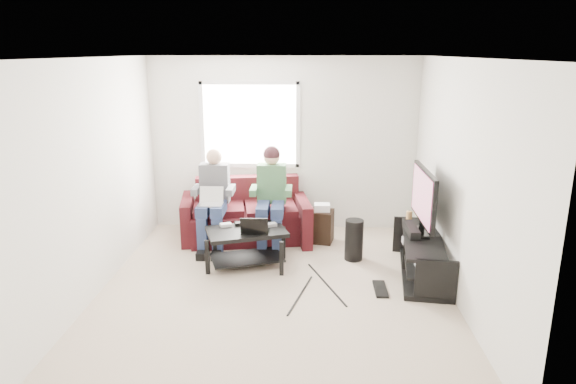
{
  "coord_description": "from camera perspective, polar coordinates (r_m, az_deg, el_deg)",
  "views": [
    {
      "loc": [
        0.36,
        -5.38,
        2.67
      ],
      "look_at": [
        0.13,
        0.6,
        1.02
      ],
      "focal_mm": 32.0,
      "sensor_mm": 36.0,
      "label": 1
    }
  ],
  "objects": [
    {
      "name": "controller_a",
      "position": [
        6.65,
        -6.93,
        -3.65
      ],
      "size": [
        0.16,
        0.14,
        0.04
      ],
      "primitive_type": "cube",
      "rotation": [
        0.0,
        0.0,
        0.4
      ],
      "color": "silver",
      "rests_on": "coffee_table"
    },
    {
      "name": "console_black",
      "position": [
        6.46,
        14.73,
        -6.63
      ],
      "size": [
        0.38,
        0.3,
        0.07
      ],
      "primitive_type": "cube",
      "color": "black",
      "rests_on": "tv_stand"
    },
    {
      "name": "ceiling",
      "position": [
        5.39,
        -1.71,
        14.7
      ],
      "size": [
        4.5,
        4.5,
        0.0
      ],
      "primitive_type": "plane",
      "rotation": [
        3.14,
        0.0,
        0.0
      ],
      "color": "white",
      "rests_on": "wall_back"
    },
    {
      "name": "window",
      "position": [
        7.73,
        -4.27,
        7.46
      ],
      "size": [
        1.48,
        0.04,
        1.28
      ],
      "color": "white",
      "rests_on": "wall_back"
    },
    {
      "name": "keyboard_floor",
      "position": [
        6.12,
        10.23,
        -10.55
      ],
      "size": [
        0.15,
        0.43,
        0.02
      ],
      "primitive_type": "cube",
      "rotation": [
        0.0,
        0.0,
        -0.01
      ],
      "color": "black",
      "rests_on": "floor"
    },
    {
      "name": "console_white",
      "position": [
        6.14,
        15.41,
        -7.89
      ],
      "size": [
        0.3,
        0.22,
        0.06
      ],
      "primitive_type": "cube",
      "color": "silver",
      "rests_on": "tv_stand"
    },
    {
      "name": "coffee_table",
      "position": [
        6.55,
        -4.62,
        -5.25
      ],
      "size": [
        1.11,
        0.87,
        0.49
      ],
      "color": "black",
      "rests_on": "floor"
    },
    {
      "name": "wall_back",
      "position": [
        7.76,
        -0.52,
        5.28
      ],
      "size": [
        4.5,
        0.0,
        4.5
      ],
      "primitive_type": "plane",
      "rotation": [
        1.57,
        0.0,
        0.0
      ],
      "color": "silver",
      "rests_on": "floor"
    },
    {
      "name": "soundbar",
      "position": [
        6.48,
        13.57,
        -4.1
      ],
      "size": [
        0.12,
        0.5,
        0.1
      ],
      "primitive_type": "cube",
      "color": "black",
      "rests_on": "tv_stand"
    },
    {
      "name": "wall_left",
      "position": [
        6.03,
        -20.93,
        1.29
      ],
      "size": [
        0.0,
        4.5,
        4.5
      ],
      "primitive_type": "plane",
      "rotation": [
        1.57,
        0.0,
        1.57
      ],
      "color": "silver",
      "rests_on": "floor"
    },
    {
      "name": "wall_front",
      "position": [
        3.43,
        -4.06,
        -8.1
      ],
      "size": [
        4.5,
        0.0,
        4.5
      ],
      "primitive_type": "plane",
      "rotation": [
        -1.57,
        0.0,
        0.0
      ],
      "color": "silver",
      "rests_on": "floor"
    },
    {
      "name": "controller_b",
      "position": [
        6.68,
        -5.32,
        -3.51
      ],
      "size": [
        0.16,
        0.12,
        0.04
      ],
      "primitive_type": "cube",
      "rotation": [
        0.0,
        0.0,
        0.26
      ],
      "color": "black",
      "rests_on": "coffee_table"
    },
    {
      "name": "drink_cup",
      "position": [
        6.98,
        13.31,
        -2.57
      ],
      "size": [
        0.08,
        0.08,
        0.12
      ],
      "primitive_type": "cylinder",
      "color": "tan",
      "rests_on": "tv_stand"
    },
    {
      "name": "tv_stand",
      "position": [
        6.53,
        14.59,
        -7.08
      ],
      "size": [
        0.65,
        1.56,
        0.5
      ],
      "color": "black",
      "rests_on": "floor"
    },
    {
      "name": "laptop_black",
      "position": [
        6.38,
        -3.68,
        -3.45
      ],
      "size": [
        0.41,
        0.36,
        0.24
      ],
      "primitive_type": null,
      "rotation": [
        0.0,
        0.0,
        0.42
      ],
      "color": "black",
      "rests_on": "coffee_table"
    },
    {
      "name": "console_grey",
      "position": [
        6.77,
        14.12,
        -5.48
      ],
      "size": [
        0.34,
        0.26,
        0.08
      ],
      "primitive_type": "cube",
      "color": "gray",
      "rests_on": "tv_stand"
    },
    {
      "name": "person_left",
      "position": [
        7.15,
        -8.31,
        -0.32
      ],
      "size": [
        0.4,
        0.7,
        1.36
      ],
      "color": "navy",
      "rests_on": "sofa"
    },
    {
      "name": "end_table",
      "position": [
        7.39,
        3.77,
        -3.65
      ],
      "size": [
        0.31,
        0.31,
        0.57
      ],
      "color": "black",
      "rests_on": "floor"
    },
    {
      "name": "sofa",
      "position": [
        7.52,
        -4.74,
        -2.81
      ],
      "size": [
        1.97,
        1.1,
        0.86
      ],
      "color": "#421110",
      "rests_on": "floor"
    },
    {
      "name": "wall_right",
      "position": [
        5.79,
        18.57,
        0.94
      ],
      "size": [
        0.0,
        4.5,
        4.5
      ],
      "primitive_type": "plane",
      "rotation": [
        1.57,
        0.0,
        -1.57
      ],
      "color": "silver",
      "rests_on": "floor"
    },
    {
      "name": "floor",
      "position": [
        6.02,
        -1.51,
        -10.9
      ],
      "size": [
        4.5,
        4.5,
        0.0
      ],
      "primitive_type": "plane",
      "color": "beige",
      "rests_on": "ground"
    },
    {
      "name": "person_right",
      "position": [
        7.05,
        -1.89,
        0.12
      ],
      "size": [
        0.4,
        0.71,
        1.4
      ],
      "color": "navy",
      "rests_on": "sofa"
    },
    {
      "name": "controller_c",
      "position": [
        6.61,
        -1.91,
        -3.65
      ],
      "size": [
        0.16,
        0.14,
        0.04
      ],
      "primitive_type": "cube",
      "rotation": [
        0.0,
        0.0,
        0.43
      ],
      "color": "gray",
      "rests_on": "coffee_table"
    },
    {
      "name": "laptop_silver",
      "position": [
        6.96,
        -8.6,
        -0.94
      ],
      "size": [
        0.37,
        0.29,
        0.24
      ],
      "primitive_type": null,
      "rotation": [
        0.0,
        0.0,
        0.26
      ],
      "color": "silver",
      "rests_on": "person_left"
    },
    {
      "name": "tv",
      "position": [
        6.38,
        14.83,
        -0.63
      ],
      "size": [
        0.12,
        1.1,
        0.81
      ],
      "color": "black",
      "rests_on": "tv_stand"
    },
    {
      "name": "subwoofer",
      "position": [
        6.81,
        7.34,
        -5.3
      ],
      "size": [
        0.24,
        0.24,
        0.54
      ],
      "primitive_type": "cylinder",
      "color": "black",
      "rests_on": "floor"
    }
  ]
}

